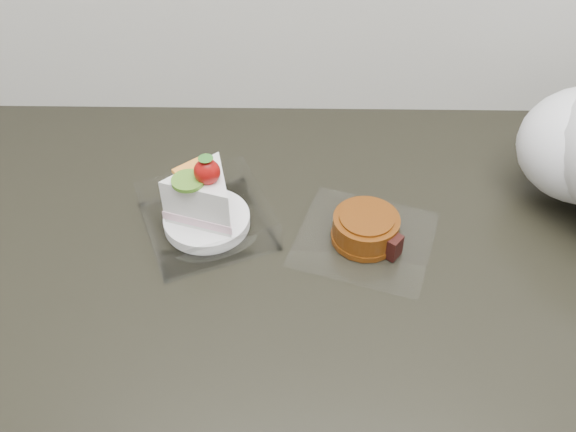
{
  "coord_description": "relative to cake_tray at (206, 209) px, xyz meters",
  "views": [
    {
      "loc": [
        -0.11,
        1.07,
        1.52
      ],
      "look_at": [
        -0.12,
        1.69,
        0.94
      ],
      "focal_mm": 40.0,
      "sensor_mm": 36.0,
      "label": 1
    }
  ],
  "objects": [
    {
      "name": "counter",
      "position": [
        0.23,
        -0.02,
        -0.48
      ],
      "size": [
        2.04,
        0.64,
        0.9
      ],
      "color": "black",
      "rests_on": "ground"
    },
    {
      "name": "mooncake_wrap",
      "position": [
        0.22,
        -0.02,
        -0.02
      ],
      "size": [
        0.22,
        0.21,
        0.04
      ],
      "rotation": [
        0.0,
        0.0,
        -0.14
      ],
      "color": "white",
      "rests_on": "counter"
    },
    {
      "name": "cake_tray",
      "position": [
        0.0,
        0.0,
        0.0
      ],
      "size": [
        0.21,
        0.21,
        0.13
      ],
      "rotation": [
        0.0,
        0.0,
        0.39
      ],
      "color": "white",
      "rests_on": "counter"
    }
  ]
}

